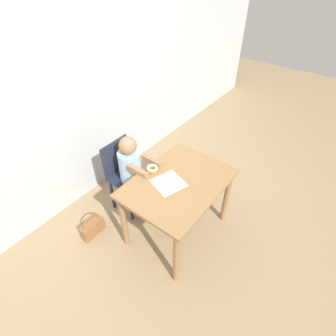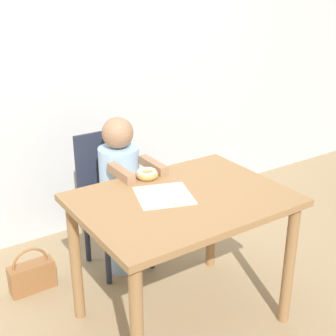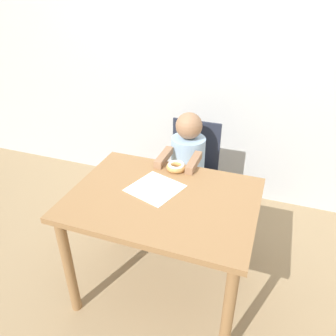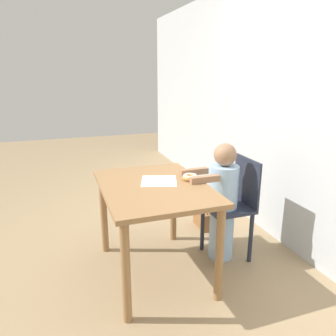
{
  "view_description": "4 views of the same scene",
  "coord_description": "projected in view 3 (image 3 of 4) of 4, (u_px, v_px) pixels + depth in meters",
  "views": [
    {
      "loc": [
        -1.5,
        -1.04,
        2.48
      ],
      "look_at": [
        -0.01,
        0.12,
        0.88
      ],
      "focal_mm": 28.0,
      "sensor_mm": 36.0,
      "label": 1
    },
    {
      "loc": [
        -1.23,
        -1.73,
        1.79
      ],
      "look_at": [
        -0.01,
        0.12,
        0.88
      ],
      "focal_mm": 50.0,
      "sensor_mm": 36.0,
      "label": 2
    },
    {
      "loc": [
        0.54,
        -1.41,
        1.83
      ],
      "look_at": [
        -0.01,
        0.12,
        0.88
      ],
      "focal_mm": 35.0,
      "sensor_mm": 36.0,
      "label": 3
    },
    {
      "loc": [
        2.24,
        -0.66,
        1.59
      ],
      "look_at": [
        -0.01,
        0.12,
        0.88
      ],
      "focal_mm": 35.0,
      "sensor_mm": 36.0,
      "label": 4
    }
  ],
  "objects": [
    {
      "name": "handbag",
      "position": [
        127.0,
        199.0,
        2.93
      ],
      "size": [
        0.27,
        0.1,
        0.29
      ],
      "color": "brown",
      "rests_on": "ground_plane"
    },
    {
      "name": "donut",
      "position": [
        176.0,
        166.0,
        2.09
      ],
      "size": [
        0.13,
        0.13,
        0.04
      ],
      "color": "tan",
      "rests_on": "dining_table"
    },
    {
      "name": "ground_plane",
      "position": [
        164.0,
        287.0,
        2.22
      ],
      "size": [
        12.0,
        12.0,
        0.0
      ],
      "primitive_type": "plane",
      "color": "#997F5B"
    },
    {
      "name": "chair",
      "position": [
        191.0,
        175.0,
        2.58
      ],
      "size": [
        0.38,
        0.37,
        0.88
      ],
      "color": "#232838",
      "rests_on": "ground_plane"
    },
    {
      "name": "dining_table",
      "position": [
        163.0,
        213.0,
        1.9
      ],
      "size": [
        1.05,
        0.78,
        0.76
      ],
      "color": "olive",
      "rests_on": "ground_plane"
    },
    {
      "name": "wall_back",
      "position": [
        219.0,
        58.0,
        2.65
      ],
      "size": [
        8.0,
        0.05,
        2.5
      ],
      "color": "silver",
      "rests_on": "ground_plane"
    },
    {
      "name": "napkin",
      "position": [
        155.0,
        188.0,
        1.91
      ],
      "size": [
        0.34,
        0.34,
        0.0
      ],
      "color": "white",
      "rests_on": "dining_table"
    },
    {
      "name": "child_figure",
      "position": [
        187.0,
        176.0,
        2.46
      ],
      "size": [
        0.26,
        0.47,
        1.03
      ],
      "color": "#99BCE0",
      "rests_on": "ground_plane"
    }
  ]
}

